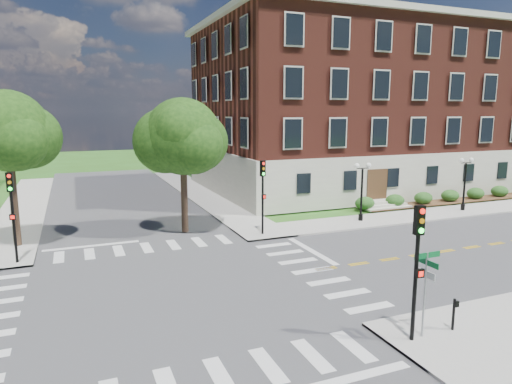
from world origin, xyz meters
name	(u,v)px	position (x,y,z in m)	size (l,w,h in m)	color
ground	(172,292)	(0.00, 0.00, 0.00)	(160.00, 160.00, 0.00)	#2F5919
road_ew	(172,292)	(0.00, 0.00, 0.01)	(90.00, 12.00, 0.01)	#3D3D3F
road_ns	(172,291)	(0.00, 0.00, 0.01)	(12.00, 90.00, 0.01)	#3D3D3F
sidewalk_ne	(309,203)	(15.38, 15.38, 0.06)	(34.00, 34.00, 0.12)	#9E9B93
crosswalk_east	(312,271)	(7.20, 0.00, 0.00)	(2.20, 10.20, 0.02)	silver
stop_bar_east	(311,251)	(8.80, 3.00, 0.00)	(0.40, 5.50, 0.00)	silver
main_building	(352,108)	(24.00, 21.99, 8.34)	(30.60, 22.40, 16.50)	#B6B3A0
shrub_row	(450,203)	(27.00, 10.80, 0.00)	(18.00, 2.00, 1.30)	#174517
tree_c	(7,131)	(-7.10, 10.26, 6.87)	(4.67, 4.67, 9.12)	black
tree_d	(183,137)	(2.92, 9.62, 6.38)	(4.95, 4.95, 8.77)	black
traffic_signal_se	(417,256)	(6.85, -7.76, 3.19)	(0.34, 0.38, 4.80)	black
traffic_signal_ne	(263,188)	(7.45, 7.11, 3.19)	(0.37, 0.44, 4.80)	black
traffic_signal_nw	(12,206)	(-6.81, 6.75, 3.19)	(0.35, 0.39, 4.80)	black
twin_lamp_west	(362,188)	(15.56, 7.85, 2.52)	(1.36, 0.36, 4.23)	black
twin_lamp_east	(465,181)	(25.34, 7.77, 2.52)	(1.36, 0.36, 4.23)	black
street_sign_pole	(426,278)	(7.36, -7.69, 2.31)	(1.10, 1.10, 3.10)	gray
push_button_post	(454,313)	(8.74, -7.74, 0.80)	(0.14, 0.21, 1.20)	black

